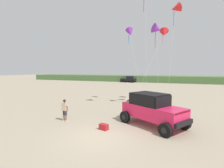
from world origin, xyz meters
name	(u,v)px	position (x,y,z in m)	size (l,w,h in m)	color
ground_plane	(101,137)	(0.00, 0.00, 0.00)	(220.00, 220.00, 0.00)	tan
dune_ridge	(152,79)	(-4.39, 48.14, 0.98)	(90.00, 9.71, 1.97)	#4C703D
jeep	(152,109)	(2.48, 3.16, 1.20)	(4.97, 4.25, 2.26)	#EA2151
person_watching	(65,109)	(-3.84, 1.75, 0.94)	(0.62, 0.34, 1.67)	#8C664C
cooler_box	(104,127)	(-0.31, 1.12, 0.19)	(0.56, 0.36, 0.38)	#B21E23
distant_pickup	(129,79)	(-10.69, 42.64, 0.94)	(4.86, 3.08, 1.98)	black
kite_yellow_diamond	(157,29)	(1.93, 9.25, 7.99)	(1.48, 1.98, 8.63)	purple
kite_red_delta	(130,33)	(-1.34, 10.85, 8.23)	(3.11, 3.89, 8.86)	purple
kite_green_box	(164,33)	(2.53, 10.13, 7.71)	(3.08, 5.30, 8.30)	red
kite_white_parafoil	(176,8)	(3.55, 11.57, 10.56)	(1.48, 3.20, 11.25)	red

